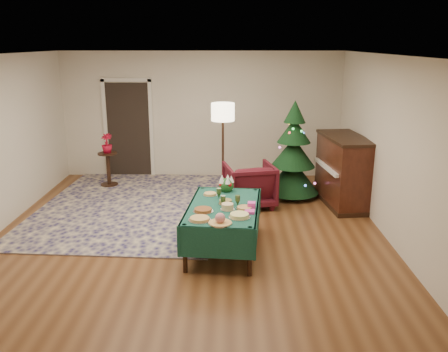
{
  "coord_description": "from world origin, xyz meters",
  "views": [
    {
      "loc": [
        0.62,
        -6.7,
        2.89
      ],
      "look_at": [
        0.52,
        0.49,
        0.84
      ],
      "focal_mm": 38.0,
      "sensor_mm": 36.0,
      "label": 1
    }
  ],
  "objects_px": {
    "potted_plant": "(107,147)",
    "christmas_tree": "(293,154)",
    "buffet_table": "(224,214)",
    "side_table": "(109,170)",
    "armchair": "(249,183)",
    "floor_lamp": "(223,118)",
    "gift_box": "(252,205)",
    "piano": "(343,172)"
  },
  "relations": [
    {
      "from": "buffet_table",
      "to": "potted_plant",
      "type": "relative_size",
      "value": 4.57
    },
    {
      "from": "armchair",
      "to": "christmas_tree",
      "type": "distance_m",
      "value": 1.09
    },
    {
      "from": "potted_plant",
      "to": "christmas_tree",
      "type": "relative_size",
      "value": 0.21
    },
    {
      "from": "side_table",
      "to": "buffet_table",
      "type": "bearing_deg",
      "value": -51.87
    },
    {
      "from": "christmas_tree",
      "to": "piano",
      "type": "height_order",
      "value": "christmas_tree"
    },
    {
      "from": "gift_box",
      "to": "potted_plant",
      "type": "distance_m",
      "value": 4.25
    },
    {
      "from": "floor_lamp",
      "to": "side_table",
      "type": "xyz_separation_m",
      "value": [
        -2.37,
        0.62,
        -1.18
      ]
    },
    {
      "from": "potted_plant",
      "to": "christmas_tree",
      "type": "bearing_deg",
      "value": -9.87
    },
    {
      "from": "armchair",
      "to": "potted_plant",
      "type": "xyz_separation_m",
      "value": [
        -2.85,
        1.2,
        0.38
      ]
    },
    {
      "from": "piano",
      "to": "side_table",
      "type": "bearing_deg",
      "value": 166.61
    },
    {
      "from": "floor_lamp",
      "to": "piano",
      "type": "height_order",
      "value": "floor_lamp"
    },
    {
      "from": "potted_plant",
      "to": "christmas_tree",
      "type": "xyz_separation_m",
      "value": [
        3.7,
        -0.64,
        0.02
      ]
    },
    {
      "from": "gift_box",
      "to": "potted_plant",
      "type": "xyz_separation_m",
      "value": [
        -2.8,
        3.2,
        0.1
      ]
    },
    {
      "from": "buffet_table",
      "to": "christmas_tree",
      "type": "distance_m",
      "value": 2.77
    },
    {
      "from": "armchair",
      "to": "christmas_tree",
      "type": "bearing_deg",
      "value": -159.34
    },
    {
      "from": "floor_lamp",
      "to": "piano",
      "type": "bearing_deg",
      "value": -12.06
    },
    {
      "from": "gift_box",
      "to": "potted_plant",
      "type": "bearing_deg",
      "value": 131.26
    },
    {
      "from": "gift_box",
      "to": "side_table",
      "type": "bearing_deg",
      "value": 131.26
    },
    {
      "from": "floor_lamp",
      "to": "armchair",
      "type": "bearing_deg",
      "value": -50.21
    },
    {
      "from": "gift_box",
      "to": "potted_plant",
      "type": "relative_size",
      "value": 0.27
    },
    {
      "from": "side_table",
      "to": "piano",
      "type": "bearing_deg",
      "value": -13.39
    },
    {
      "from": "floor_lamp",
      "to": "piano",
      "type": "distance_m",
      "value": 2.41
    },
    {
      "from": "buffet_table",
      "to": "piano",
      "type": "xyz_separation_m",
      "value": [
        2.14,
        1.99,
        0.09
      ]
    },
    {
      "from": "buffet_table",
      "to": "armchair",
      "type": "xyz_separation_m",
      "value": [
        0.44,
        1.88,
        -0.1
      ]
    },
    {
      "from": "floor_lamp",
      "to": "side_table",
      "type": "height_order",
      "value": "floor_lamp"
    },
    {
      "from": "christmas_tree",
      "to": "piano",
      "type": "xyz_separation_m",
      "value": [
        0.86,
        -0.44,
        -0.21
      ]
    },
    {
      "from": "floor_lamp",
      "to": "side_table",
      "type": "relative_size",
      "value": 2.55
    },
    {
      "from": "buffet_table",
      "to": "armchair",
      "type": "bearing_deg",
      "value": 76.9
    },
    {
      "from": "christmas_tree",
      "to": "side_table",
      "type": "bearing_deg",
      "value": 170.13
    },
    {
      "from": "floor_lamp",
      "to": "potted_plant",
      "type": "relative_size",
      "value": 4.57
    },
    {
      "from": "armchair",
      "to": "potted_plant",
      "type": "relative_size",
      "value": 2.21
    },
    {
      "from": "side_table",
      "to": "armchair",
      "type": "bearing_deg",
      "value": -22.82
    },
    {
      "from": "armchair",
      "to": "christmas_tree",
      "type": "xyz_separation_m",
      "value": [
        0.85,
        0.56,
        0.4
      ]
    },
    {
      "from": "armchair",
      "to": "potted_plant",
      "type": "bearing_deg",
      "value": -35.54
    },
    {
      "from": "buffet_table",
      "to": "gift_box",
      "type": "bearing_deg",
      "value": -16.94
    },
    {
      "from": "buffet_table",
      "to": "christmas_tree",
      "type": "height_order",
      "value": "christmas_tree"
    },
    {
      "from": "potted_plant",
      "to": "buffet_table",
      "type": "bearing_deg",
      "value": -51.87
    },
    {
      "from": "gift_box",
      "to": "piano",
      "type": "distance_m",
      "value": 2.75
    },
    {
      "from": "buffet_table",
      "to": "side_table",
      "type": "bearing_deg",
      "value": 128.13
    },
    {
      "from": "buffet_table",
      "to": "floor_lamp",
      "type": "bearing_deg",
      "value": 91.14
    },
    {
      "from": "buffet_table",
      "to": "piano",
      "type": "bearing_deg",
      "value": 42.92
    },
    {
      "from": "buffet_table",
      "to": "piano",
      "type": "height_order",
      "value": "piano"
    }
  ]
}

